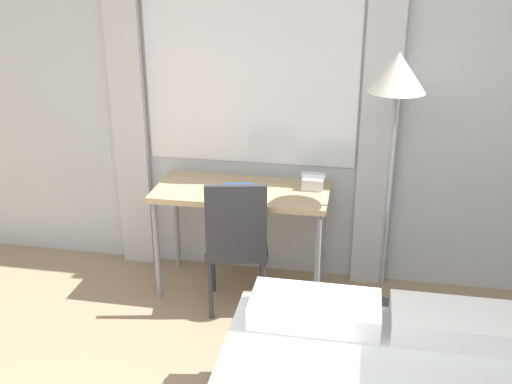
% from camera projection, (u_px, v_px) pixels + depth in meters
% --- Properties ---
extents(wall_back_with_window, '(5.62, 0.13, 2.70)m').
position_uv_depth(wall_back_with_window, '(276.00, 92.00, 4.06)').
color(wall_back_with_window, silver).
rests_on(wall_back_with_window, ground_plane).
extents(desk, '(1.16, 0.53, 0.76)m').
position_uv_depth(desk, '(242.00, 199.00, 4.02)').
color(desk, tan).
rests_on(desk, ground_plane).
extents(desk_chair, '(0.47, 0.47, 0.94)m').
position_uv_depth(desk_chair, '(237.00, 239.00, 3.83)').
color(desk_chair, '#333338').
rests_on(desk_chair, ground_plane).
extents(standing_lamp, '(0.33, 0.33, 1.71)m').
position_uv_depth(standing_lamp, '(396.00, 97.00, 3.48)').
color(standing_lamp, '#4C4C51').
rests_on(standing_lamp, ground_plane).
extents(telephone, '(0.16, 0.16, 0.10)m').
position_uv_depth(telephone, '(313.00, 181.00, 4.01)').
color(telephone, silver).
rests_on(telephone, desk).
extents(book, '(0.25, 0.26, 0.02)m').
position_uv_depth(book, '(238.00, 190.00, 3.94)').
color(book, navy).
rests_on(book, desk).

